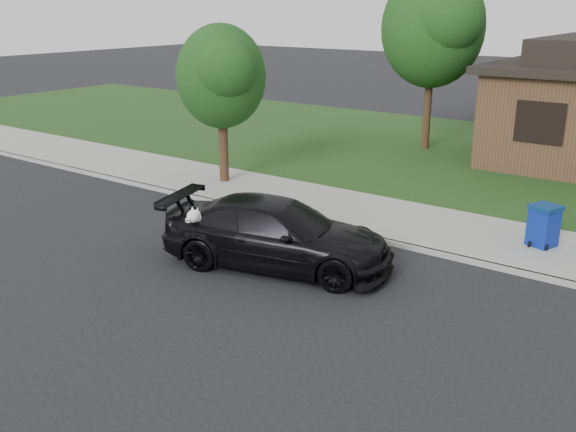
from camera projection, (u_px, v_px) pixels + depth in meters
The scene contains 8 objects.
ground at pixel (351, 314), 11.30m from camera, with size 120.00×120.00×0.00m, color black.
sidewalk at pixel (459, 233), 15.12m from camera, with size 60.00×3.00×0.12m, color gray.
curb at pixel (433, 252), 13.97m from camera, with size 60.00×0.12×0.12m, color gray.
lawn at pixel (550, 167), 21.28m from camera, with size 60.00×13.00×0.13m, color #193814.
sedan at pixel (277, 234), 13.20m from camera, with size 5.16×3.13×1.40m.
recycling_bin at pixel (543, 225), 14.05m from camera, with size 0.72×0.72×0.93m.
tree_0 at pixel (436, 26), 22.21m from camera, with size 3.78×3.60×6.34m.
tree_2 at pixel (222, 75), 18.31m from camera, with size 2.73×2.60×4.59m.
Camera 1 is at (5.06, -8.90, 5.20)m, focal length 40.00 mm.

